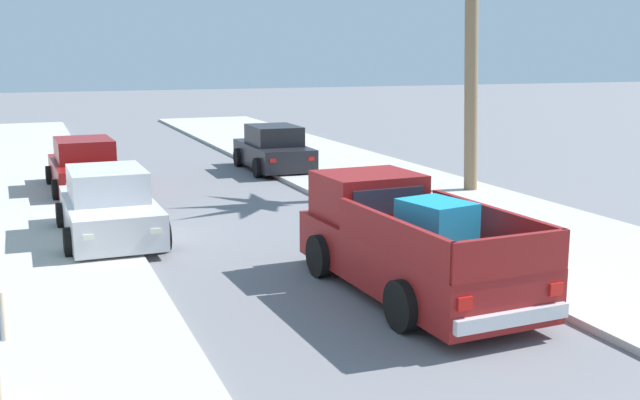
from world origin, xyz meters
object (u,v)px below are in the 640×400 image
car_left_near (273,150)px  car_right_mid (109,207)px  pickup_truck (406,244)px  car_right_near (85,168)px

car_left_near → car_right_mid: size_ratio=1.00×
car_left_near → pickup_truck: bearing=-98.5°
car_left_near → car_right_near: size_ratio=1.00×
car_left_near → car_right_near: same height
pickup_truck → car_right_near: (-4.26, 11.46, -0.09)m
car_left_near → car_right_mid: same height
pickup_truck → car_right_near: bearing=110.4°
car_right_near → car_right_mid: bearing=-89.8°
car_right_near → car_right_mid: same height
car_right_near → car_right_mid: (0.02, -6.03, 0.00)m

